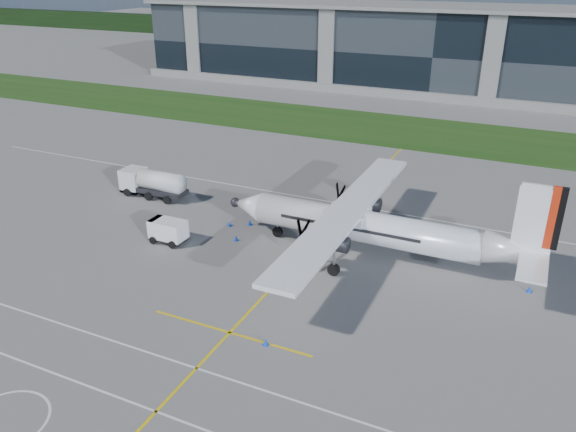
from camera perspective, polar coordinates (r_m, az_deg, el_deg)
ground at (r=78.33m, az=9.44°, el=7.20°), size 400.00×400.00×0.00m
grass_strip at (r=85.78m, az=10.95°, el=8.59°), size 400.00×18.00×0.04m
terminal_building at (r=115.12m, az=15.50°, el=15.90°), size 120.00×20.00×15.00m
tree_line at (r=174.64m, az=19.12°, el=16.54°), size 400.00×6.00×6.00m
yellow_taxiway_centerline at (r=50.80m, az=3.21°, el=-2.08°), size 0.20×70.00×0.01m
white_lane_line at (r=35.04m, az=-17.34°, el=-17.01°), size 90.00×0.15×0.01m
turboprop_aircraft at (r=46.06m, az=9.03°, el=0.51°), size 26.98×27.98×8.39m
fuel_tanker_truck at (r=60.95m, az=-13.94°, el=3.29°), size 7.74×2.52×2.90m
baggage_tug at (r=50.46m, az=-12.07°, el=-1.53°), size 3.39×2.03×2.03m
ground_crew_person at (r=50.47m, az=-12.42°, el=-1.49°), size 0.96×1.06×2.14m
safety_cone_tail at (r=46.07m, az=23.32°, el=-6.83°), size 0.36×0.36×0.50m
safety_cone_nose_port at (r=50.10m, az=-5.29°, el=-2.24°), size 0.36×0.36×0.50m
safety_cone_nose_stbd at (r=52.97m, az=-3.91°, el=-0.66°), size 0.36×0.36×0.50m
safety_cone_portwing at (r=37.07m, az=-2.29°, el=-12.64°), size 0.36×0.36×0.50m
safety_cone_fwd at (r=52.92m, az=-5.95°, el=-0.76°), size 0.36×0.36×0.50m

